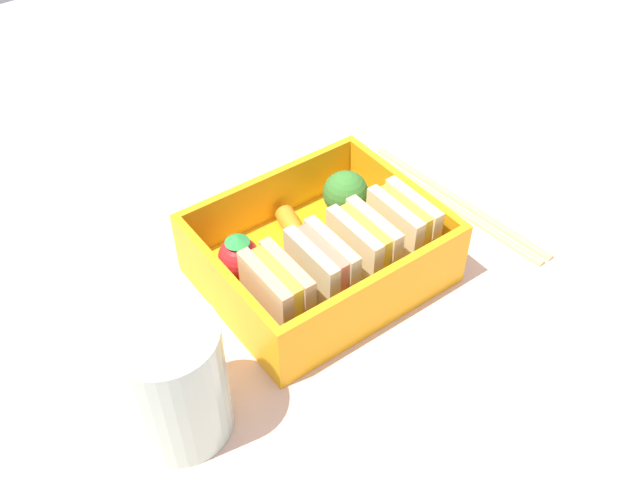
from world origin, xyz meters
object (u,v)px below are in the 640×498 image
(carrot_stick_far_left, at_px, (298,233))
(drinking_glass, at_px, (173,381))
(strawberry_far_left, at_px, (239,256))
(chopstick_pair, at_px, (451,197))
(sandwich_center_left, at_px, (363,248))
(broccoli_floret, at_px, (346,194))
(sandwich_center_right, at_px, (277,294))
(sandwich_center, at_px, (322,271))
(sandwich_left, at_px, (402,228))

(carrot_stick_far_left, distance_m, drinking_glass, 0.17)
(strawberry_far_left, bearing_deg, chopstick_pair, 173.14)
(chopstick_pair, bearing_deg, sandwich_center_left, 14.40)
(broccoli_floret, distance_m, chopstick_pair, 0.10)
(carrot_stick_far_left, relative_size, strawberry_far_left, 1.43)
(broccoli_floret, relative_size, carrot_stick_far_left, 0.85)
(sandwich_center_right, distance_m, strawberry_far_left, 0.06)
(sandwich_center_right, distance_m, broccoli_floret, 0.12)
(chopstick_pair, bearing_deg, sandwich_center, 11.15)
(broccoli_floret, bearing_deg, sandwich_center, 40.76)
(sandwich_left, relative_size, sandwich_center_left, 1.00)
(sandwich_center_left, relative_size, sandwich_center, 1.00)
(strawberry_far_left, xyz_separation_m, drinking_glass, (0.09, 0.08, 0.02))
(sandwich_center, height_order, broccoli_floret, sandwich_center)
(sandwich_center_left, bearing_deg, drinking_glass, 8.95)
(sandwich_center_left, xyz_separation_m, strawberry_far_left, (0.07, -0.05, -0.01))
(sandwich_center, distance_m, carrot_stick_far_left, 0.06)
(sandwich_center_left, xyz_separation_m, sandwich_center_right, (0.07, 0.00, 0.00))
(sandwich_center_left, bearing_deg, carrot_stick_far_left, -73.79)
(strawberry_far_left, bearing_deg, sandwich_left, 153.16)
(sandwich_center, bearing_deg, carrot_stick_far_left, -109.31)
(sandwich_center_left, bearing_deg, chopstick_pair, -165.60)
(strawberry_far_left, height_order, drinking_glass, drinking_glass)
(sandwich_center_left, xyz_separation_m, drinking_glass, (0.16, 0.03, 0.01))
(sandwich_center_left, distance_m, sandwich_center_right, 0.07)
(sandwich_left, distance_m, carrot_stick_far_left, 0.08)
(sandwich_center_right, distance_m, drinking_glass, 0.09)
(sandwich_center, distance_m, sandwich_center_right, 0.04)
(sandwich_center, bearing_deg, sandwich_center_left, 180.00)
(sandwich_center_left, distance_m, carrot_stick_far_left, 0.06)
(sandwich_center_left, height_order, sandwich_center_right, same)
(drinking_glass, bearing_deg, sandwich_center, -168.52)
(carrot_stick_far_left, bearing_deg, strawberry_far_left, 3.16)
(sandwich_center_right, xyz_separation_m, chopstick_pair, (-0.20, -0.03, -0.03))
(carrot_stick_far_left, relative_size, drinking_glass, 0.59)
(sandwich_center_right, distance_m, carrot_stick_far_left, 0.08)
(strawberry_far_left, height_order, chopstick_pair, strawberry_far_left)
(sandwich_center, height_order, carrot_stick_far_left, sandwich_center)
(sandwich_center, relative_size, chopstick_pair, 0.28)
(sandwich_left, relative_size, sandwich_center_right, 1.00)
(chopstick_pair, distance_m, drinking_glass, 0.30)
(sandwich_center_left, bearing_deg, broccoli_floret, -116.22)
(chopstick_pair, bearing_deg, sandwich_center_right, 9.09)
(sandwich_center_left, xyz_separation_m, carrot_stick_far_left, (0.02, -0.06, -0.02))
(sandwich_center_left, xyz_separation_m, sandwich_center, (0.04, 0.00, 0.00))
(carrot_stick_far_left, xyz_separation_m, strawberry_far_left, (0.05, 0.00, 0.01))
(sandwich_center_right, bearing_deg, broccoli_floret, -151.32)
(broccoli_floret, bearing_deg, carrot_stick_far_left, -2.99)
(sandwich_center_left, distance_m, sandwich_center, 0.04)
(sandwich_center_left, bearing_deg, sandwich_center_right, 0.00)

